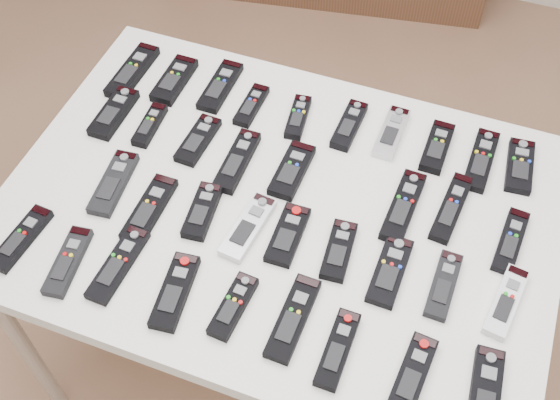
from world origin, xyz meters
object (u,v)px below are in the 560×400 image
(remote_6, at_px, (391,133))
(remote_22, at_px, (288,235))
(remote_12, at_px, (198,140))
(remote_20, at_px, (202,211))
(remote_11, at_px, (150,125))
(remote_31, at_px, (233,306))
(remote_2, at_px, (220,86))
(table, at_px, (280,220))
(remote_26, at_px, (506,302))
(remote_3, at_px, (251,105))
(remote_7, at_px, (437,147))
(remote_13, at_px, (237,161))
(remote_19, at_px, (149,209))
(remote_28, at_px, (68,261))
(remote_33, at_px, (338,349))
(remote_5, at_px, (349,125))
(remote_27, at_px, (21,238))
(remote_30, at_px, (175,291))
(remote_14, at_px, (292,170))
(remote_18, at_px, (114,183))
(remote_25, at_px, (443,285))
(remote_16, at_px, (451,208))
(remote_35, at_px, (485,396))
(remote_9, at_px, (520,166))
(remote_10, at_px, (114,113))
(remote_21, at_px, (248,227))
(remote_0, at_px, (132,71))
(remote_17, at_px, (511,241))
(remote_4, at_px, (298,117))
(remote_8, at_px, (481,160))
(remote_15, at_px, (403,206))

(remote_6, height_order, remote_22, remote_6)
(remote_12, xyz_separation_m, remote_20, (0.10, -0.19, 0.00))
(remote_11, relative_size, remote_31, 0.92)
(remote_11, bearing_deg, remote_2, 56.95)
(table, relative_size, remote_6, 7.68)
(remote_2, height_order, remote_26, same)
(remote_3, height_order, remote_7, remote_7)
(remote_13, bearing_deg, remote_31, -69.17)
(remote_3, relative_size, remote_7, 0.92)
(remote_19, height_order, remote_28, remote_28)
(remote_31, xyz_separation_m, remote_33, (0.23, -0.02, -0.00))
(remote_2, height_order, remote_22, same)
(remote_5, bearing_deg, remote_28, -125.14)
(remote_27, height_order, remote_30, remote_30)
(table, relative_size, remote_14, 7.64)
(remote_18, relative_size, remote_25, 1.13)
(remote_31, bearing_deg, remote_5, 86.56)
(remote_16, distance_m, remote_35, 0.44)
(remote_6, xyz_separation_m, remote_35, (0.34, -0.59, 0.00))
(remote_9, bearing_deg, remote_2, 175.26)
(remote_16, xyz_separation_m, remote_20, (-0.52, -0.21, 0.00))
(remote_22, bearing_deg, remote_14, 105.51)
(remote_16, height_order, remote_28, same)
(remote_12, bearing_deg, remote_6, 25.78)
(remote_12, bearing_deg, remote_10, -179.46)
(remote_5, xyz_separation_m, remote_9, (0.41, 0.02, -0.00))
(remote_3, xyz_separation_m, remote_9, (0.67, 0.04, 0.00))
(remote_11, bearing_deg, remote_3, 32.85)
(remote_12, relative_size, remote_21, 0.86)
(remote_0, distance_m, remote_17, 1.04)
(remote_4, bearing_deg, remote_5, 0.59)
(table, relative_size, remote_9, 7.92)
(remote_11, height_order, remote_22, remote_11)
(remote_5, bearing_deg, remote_4, -170.22)
(remote_11, distance_m, remote_21, 0.40)
(remote_28, bearing_deg, remote_10, 98.23)
(remote_13, height_order, remote_17, remote_13)
(remote_2, height_order, remote_31, remote_31)
(remote_8, distance_m, remote_20, 0.67)
(remote_0, bearing_deg, remote_19, -56.32)
(remote_10, distance_m, remote_19, 0.32)
(table, xyz_separation_m, remote_12, (-0.25, 0.11, 0.07))
(remote_18, bearing_deg, remote_0, 105.23)
(remote_9, xyz_separation_m, remote_27, (-0.98, -0.59, 0.00))
(remote_2, distance_m, remote_25, 0.77)
(remote_8, distance_m, remote_28, 0.97)
(remote_22, bearing_deg, remote_31, -103.34)
(remote_20, height_order, remote_33, same)
(remote_0, bearing_deg, remote_15, -11.96)
(remote_31, bearing_deg, remote_33, -0.02)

